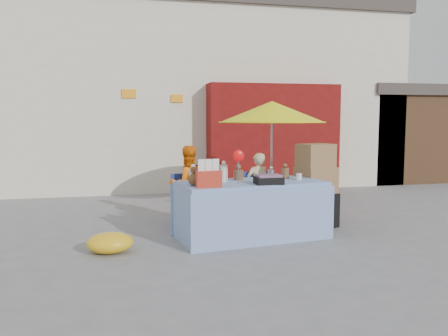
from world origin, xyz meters
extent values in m
plane|color=slate|center=(0.00, 0.00, 0.00)|extent=(80.00, 80.00, 0.00)
cube|color=silver|center=(0.00, 7.00, 2.25)|extent=(12.00, 5.00, 4.50)
cube|color=#3F3833|center=(0.00, 7.00, 4.70)|extent=(12.20, 5.20, 0.40)
cube|color=maroon|center=(2.20, 4.20, 1.30)|extent=(3.20, 0.60, 2.60)
cube|color=#4C331E|center=(6.50, 6.00, 1.20)|extent=(2.60, 3.00, 2.40)
cube|color=#3F3833|center=(6.50, 6.00, 2.55)|extent=(2.80, 3.20, 0.30)
sphere|color=#1E5919|center=(3.80, 10.00, 5.90)|extent=(3.80, 3.80, 3.80)
cube|color=orange|center=(-1.20, 4.48, 2.35)|extent=(0.32, 0.04, 0.20)
cube|color=orange|center=(-0.10, 4.48, 2.25)|extent=(0.28, 0.04, 0.18)
cube|color=#7E9AC9|center=(0.41, 0.02, 0.43)|extent=(2.27, 1.26, 0.85)
cube|color=#7E9AC9|center=(0.48, -0.47, 0.40)|extent=(2.20, 0.35, 0.79)
cube|color=#7E9AC9|center=(0.34, 0.52, 0.40)|extent=(2.20, 0.35, 0.79)
cylinder|color=white|center=(-0.45, 0.07, 0.95)|extent=(0.14, 0.14, 0.20)
cylinder|color=brown|center=(-0.25, 0.21, 0.94)|extent=(0.15, 0.15, 0.18)
cylinder|color=white|center=(0.00, 0.08, 0.98)|extent=(0.13, 0.13, 0.25)
cylinder|color=brown|center=(0.27, 0.23, 0.93)|extent=(0.17, 0.17, 0.16)
cylinder|color=#B2B2B7|center=(0.83, 0.33, 0.92)|extent=(0.12, 0.12, 0.14)
cylinder|color=brown|center=(1.01, 0.22, 0.94)|extent=(0.14, 0.14, 0.17)
cylinder|color=white|center=(0.76, 0.01, 0.90)|extent=(0.10, 0.10, 0.10)
cylinder|color=white|center=(1.16, 0.01, 0.90)|extent=(0.10, 0.10, 0.10)
sphere|color=brown|center=(-0.49, -0.22, 0.94)|extent=(0.17, 0.17, 0.17)
ellipsoid|color=red|center=(0.16, -0.19, 1.25)|extent=(0.18, 0.08, 0.17)
cube|color=red|center=(-0.33, -0.43, 0.96)|extent=(0.36, 0.21, 0.23)
cube|color=black|center=(0.57, -0.30, 0.90)|extent=(0.42, 0.32, 0.10)
cube|color=navy|center=(-0.36, 1.08, 0.23)|extent=(0.56, 0.54, 0.45)
cube|color=navy|center=(-0.40, 1.30, 0.65)|extent=(0.48, 0.13, 0.40)
cube|color=navy|center=(0.89, 1.08, 0.23)|extent=(0.56, 0.54, 0.45)
cube|color=navy|center=(0.85, 1.30, 0.65)|extent=(0.48, 0.13, 0.40)
imported|color=orange|center=(-0.36, 1.23, 0.66)|extent=(0.73, 0.61, 1.33)
imported|color=beige|center=(0.89, 1.23, 0.59)|extent=(0.48, 0.36, 1.18)
cylinder|color=gray|center=(1.19, 1.38, 1.00)|extent=(0.04, 0.04, 2.00)
cone|color=#EBED0C|center=(1.19, 1.38, 1.90)|extent=(1.90, 1.90, 0.38)
cylinder|color=#EBED0C|center=(1.19, 1.38, 1.72)|extent=(1.90, 1.90, 0.02)
cube|color=black|center=(1.65, 0.48, 0.28)|extent=(0.74, 0.66, 0.56)
cube|color=olive|center=(1.65, 0.48, 0.78)|extent=(0.69, 0.60, 0.43)
cube|color=olive|center=(1.63, 0.46, 1.18)|extent=(0.63, 0.54, 0.38)
ellipsoid|color=gold|center=(-1.65, -0.35, 0.14)|extent=(0.76, 0.70, 0.28)
camera|label=1|loc=(-1.57, -6.68, 1.79)|focal=38.00mm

